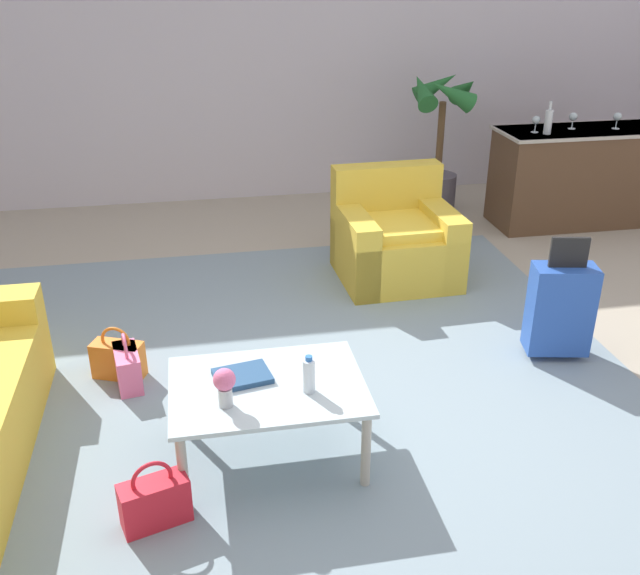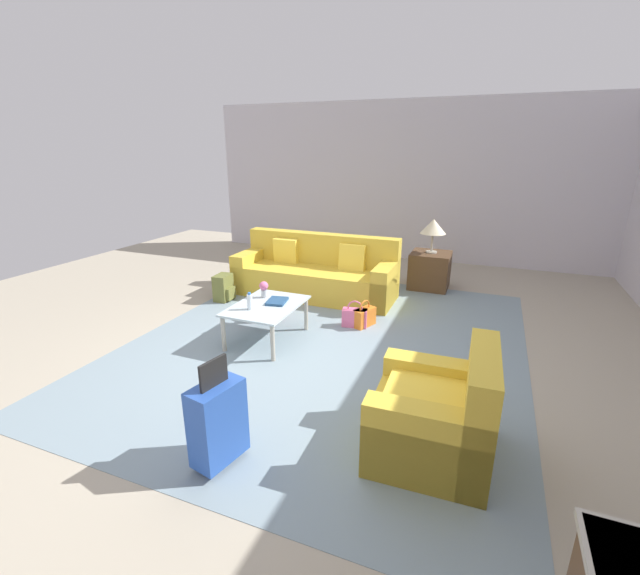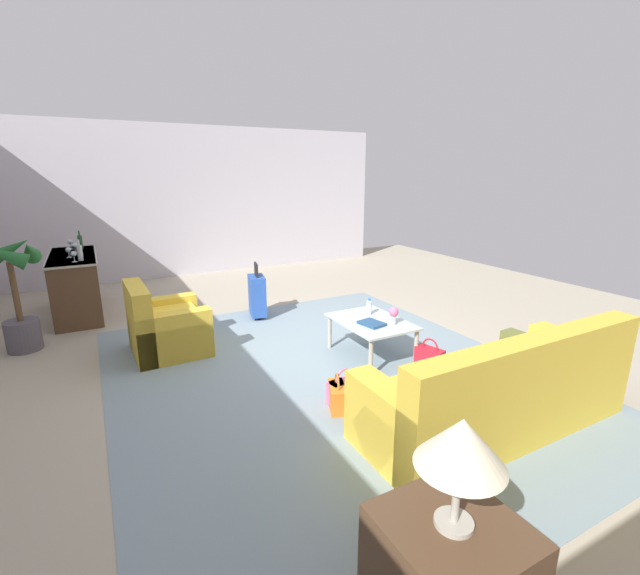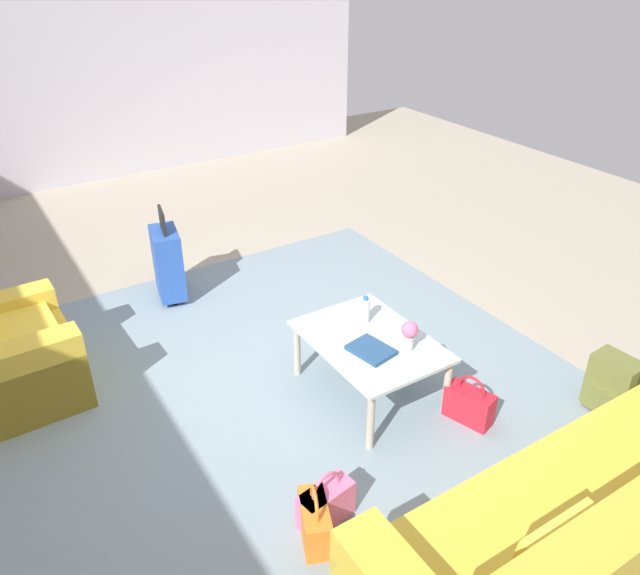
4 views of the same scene
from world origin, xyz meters
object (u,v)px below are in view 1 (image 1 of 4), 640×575
object	(u,v)px
wine_glass_leftmost	(536,121)
handbag_pink	(128,367)
wine_glass_left_of_centre	(573,117)
handbag_orange	(118,359)
wine_glass_right_of_centre	(617,117)
suitcase_blue	(560,308)
flower_vase	(225,384)
coffee_table_book	(242,376)
potted_palm	(440,137)
coffee_table	(268,394)
bar_console	(585,175)
wine_bottle_clear	(548,121)
handbag_red	(155,501)
water_bottle	(309,375)
armchair	(394,242)

from	to	relation	value
wine_glass_leftmost	handbag_pink	world-z (taller)	wine_glass_leftmost
wine_glass_left_of_centre	handbag_orange	xyz separation A→B (m)	(-4.14, -2.16, -0.91)
wine_glass_leftmost	wine_glass_right_of_centre	size ratio (longest dim) A/B	1.00
suitcase_blue	handbag_pink	world-z (taller)	suitcase_blue
flower_vase	handbag_pink	bearing A→B (deg)	119.15
coffee_table_book	wine_glass_right_of_centre	world-z (taller)	wine_glass_right_of_centre
wine_glass_right_of_centre	potted_palm	distance (m)	1.66
coffee_table	bar_console	xyz separation A→B (m)	(3.50, 3.10, 0.09)
wine_glass_right_of_centre	suitcase_blue	distance (m)	2.99
coffee_table	wine_bottle_clear	size ratio (longest dim) A/B	3.33
handbag_orange	handbag_red	bearing A→B (deg)	-79.28
coffee_table_book	coffee_table	bearing A→B (deg)	-44.39
flower_vase	wine_glass_left_of_centre	size ratio (longest dim) A/B	1.33
handbag_orange	wine_glass_right_of_centre	bearing A→B (deg)	24.67
coffee_table_book	water_bottle	bearing A→B (deg)	-40.06
wine_glass_left_of_centre	handbag_orange	distance (m)	4.76
handbag_red	wine_bottle_clear	bearing A→B (deg)	43.53
wine_glass_leftmost	wine_bottle_clear	xyz separation A→B (m)	(0.08, -0.08, 0.01)
armchair	coffee_table	distance (m)	2.53
wine_glass_leftmost	handbag_orange	world-z (taller)	wine_glass_leftmost
bar_console	handbag_red	size ratio (longest dim) A/B	5.05
wine_glass_right_of_centre	handbag_orange	world-z (taller)	wine_glass_right_of_centre
coffee_table_book	handbag_red	bearing A→B (deg)	-145.12
bar_console	wine_glass_leftmost	distance (m)	0.84
coffee_table	wine_bottle_clear	xyz separation A→B (m)	(2.96, 2.98, 0.65)
coffee_table	water_bottle	bearing A→B (deg)	-26.57
armchair	water_bottle	bearing A→B (deg)	-115.82
armchair	potted_palm	size ratio (longest dim) A/B	0.65
water_bottle	coffee_table_book	distance (m)	0.38
bar_console	handbag_pink	bearing A→B (deg)	-152.30
handbag_pink	potted_palm	distance (m)	4.17
potted_palm	wine_glass_right_of_centre	bearing A→B (deg)	-23.21
coffee_table	water_bottle	world-z (taller)	water_bottle
water_bottle	wine_glass_right_of_centre	size ratio (longest dim) A/B	1.32
wine_bottle_clear	suitcase_blue	xyz separation A→B (m)	(-0.96, -2.28, -0.69)
handbag_red	potted_palm	distance (m)	5.00
flower_vase	wine_glass_leftmost	size ratio (longest dim) A/B	1.33
handbag_red	coffee_table	bearing A→B (deg)	34.03
bar_console	wine_bottle_clear	world-z (taller)	wine_bottle_clear
wine_glass_right_of_centre	wine_glass_leftmost	bearing A→B (deg)	-179.95
water_bottle	suitcase_blue	world-z (taller)	suitcase_blue
handbag_pink	handbag_red	distance (m)	1.26
flower_vase	wine_glass_leftmost	xyz separation A→B (m)	(3.10, 3.20, 0.47)
suitcase_blue	water_bottle	bearing A→B (deg)	-156.04
coffee_table	armchair	bearing A→B (deg)	59.10
coffee_table_book	suitcase_blue	world-z (taller)	suitcase_blue
bar_console	water_bottle	bearing A→B (deg)	-135.88
wine_glass_left_of_centre	handbag_red	world-z (taller)	wine_glass_left_of_centre
flower_vase	handbag_red	xyz separation A→B (m)	(-0.37, -0.25, -0.45)
handbag_red	suitcase_blue	bearing A→B (deg)	22.97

